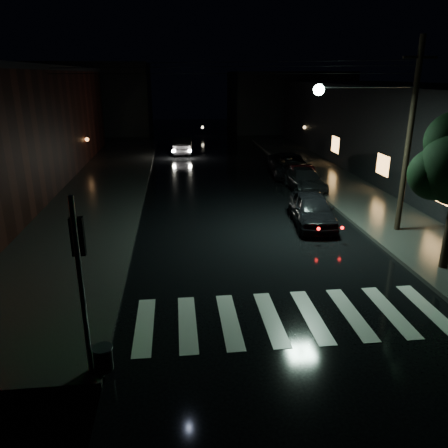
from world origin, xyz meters
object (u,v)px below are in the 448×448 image
object	(u,v)px
parked_car_a	(312,209)
parked_car_b	(302,177)
parked_car_c	(304,180)
parked_car_d	(290,165)
oncoming_car	(183,145)

from	to	relation	value
parked_car_a	parked_car_b	distance (m)	7.22
parked_car_c	parked_car_a	bearing A→B (deg)	-104.77
parked_car_d	oncoming_car	size ratio (longest dim) A/B	1.22
parked_car_a	oncoming_car	bearing A→B (deg)	111.29
parked_car_a	oncoming_car	distance (m)	20.99
parked_car_c	oncoming_car	world-z (taller)	oncoming_car
parked_car_a	parked_car_c	size ratio (longest dim) A/B	0.97
parked_car_a	oncoming_car	world-z (taller)	parked_car_a
parked_car_a	oncoming_car	size ratio (longest dim) A/B	0.99
parked_car_a	parked_car_d	world-z (taller)	parked_car_d
parked_car_b	oncoming_car	size ratio (longest dim) A/B	0.90
parked_car_c	oncoming_car	xyz separation A→B (m)	(-7.00, 13.91, 0.08)
parked_car_b	oncoming_car	xyz separation A→B (m)	(-7.09, 13.20, 0.07)
parked_car_b	parked_car_d	size ratio (longest dim) A/B	0.74
parked_car_a	parked_car_b	world-z (taller)	parked_car_a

